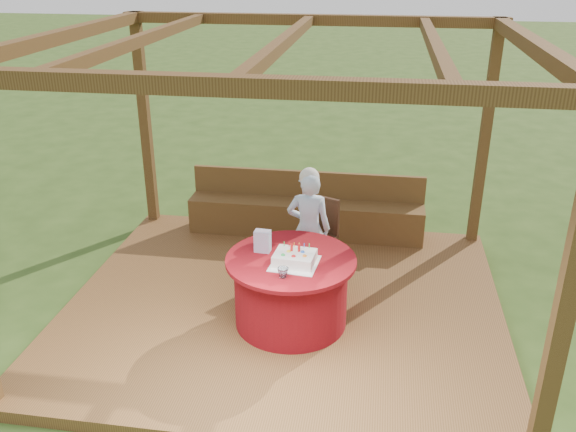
# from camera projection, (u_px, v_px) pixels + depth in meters

# --- Properties ---
(ground) EXTENTS (60.00, 60.00, 0.00)m
(ground) POSITION_uv_depth(u_px,v_px,m) (284.00, 311.00, 6.47)
(ground) COLOR #2D4818
(ground) RESTS_ON ground
(deck) EXTENTS (4.50, 4.00, 0.12)m
(deck) POSITION_uv_depth(u_px,v_px,m) (284.00, 307.00, 6.45)
(deck) COLOR brown
(deck) RESTS_ON ground
(pergola) EXTENTS (4.50, 4.00, 2.72)m
(pergola) POSITION_uv_depth(u_px,v_px,m) (284.00, 85.00, 5.50)
(pergola) COLOR brown
(pergola) RESTS_ON deck
(bench) EXTENTS (3.00, 0.42, 0.80)m
(bench) POSITION_uv_depth(u_px,v_px,m) (306.00, 214.00, 7.87)
(bench) COLOR brown
(bench) RESTS_ON deck
(table) EXTENTS (1.25, 1.25, 0.71)m
(table) POSITION_uv_depth(u_px,v_px,m) (291.00, 290.00, 5.94)
(table) COLOR maroon
(table) RESTS_ON deck
(chair) EXTENTS (0.60, 0.60, 0.90)m
(chair) POSITION_uv_depth(u_px,v_px,m) (315.00, 233.00, 6.80)
(chair) COLOR #3B2112
(chair) RESTS_ON deck
(elderly_woman) EXTENTS (0.48, 0.32, 1.34)m
(elderly_woman) POSITION_uv_depth(u_px,v_px,m) (309.00, 226.00, 6.55)
(elderly_woman) COLOR #ABD4FF
(elderly_woman) RESTS_ON deck
(birthday_cake) EXTENTS (0.47, 0.47, 0.19)m
(birthday_cake) POSITION_uv_depth(u_px,v_px,m) (295.00, 258.00, 5.67)
(birthday_cake) COLOR white
(birthday_cake) RESTS_ON table
(gift_bag) EXTENTS (0.16, 0.11, 0.22)m
(gift_bag) POSITION_uv_depth(u_px,v_px,m) (263.00, 241.00, 5.89)
(gift_bag) COLOR #C27DA4
(gift_bag) RESTS_ON table
(drinking_glass) EXTENTS (0.13, 0.13, 0.09)m
(drinking_glass) POSITION_uv_depth(u_px,v_px,m) (283.00, 273.00, 5.44)
(drinking_glass) COLOR white
(drinking_glass) RESTS_ON table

